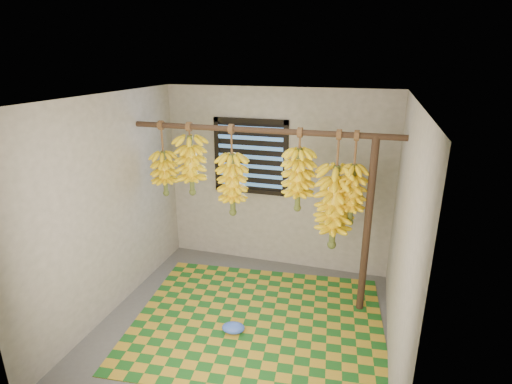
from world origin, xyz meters
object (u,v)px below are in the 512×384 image
(banana_bunch_a, at_px, (165,173))
(banana_bunch_c, at_px, (232,184))
(banana_bunch_e, at_px, (334,207))
(plastic_bag, at_px, (233,328))
(banana_bunch_f, at_px, (352,195))
(banana_bunch_d, at_px, (298,180))
(woven_mat, at_px, (258,321))
(banana_bunch_b, at_px, (191,165))
(support_post, at_px, (367,229))

(banana_bunch_a, xyz_separation_m, banana_bunch_c, (0.86, 0.00, -0.06))
(banana_bunch_c, height_order, banana_bunch_e, same)
(banana_bunch_a, bearing_deg, plastic_bag, -35.66)
(banana_bunch_a, distance_m, banana_bunch_f, 2.20)
(plastic_bag, relative_size, banana_bunch_d, 0.27)
(banana_bunch_d, bearing_deg, banana_bunch_e, -0.00)
(woven_mat, xyz_separation_m, banana_bunch_a, (-1.33, 0.56, 1.42))
(plastic_bag, height_order, banana_bunch_b, banana_bunch_b)
(banana_bunch_a, relative_size, banana_bunch_e, 0.69)
(banana_bunch_c, bearing_deg, banana_bunch_e, -0.00)
(banana_bunch_e, relative_size, banana_bunch_f, 1.29)
(banana_bunch_a, relative_size, banana_bunch_d, 0.98)
(plastic_bag, bearing_deg, woven_mat, 52.89)
(banana_bunch_c, bearing_deg, banana_bunch_f, 0.00)
(woven_mat, distance_m, banana_bunch_d, 1.61)
(banana_bunch_b, bearing_deg, banana_bunch_e, 0.00)
(plastic_bag, height_order, banana_bunch_d, banana_bunch_d)
(woven_mat, distance_m, plastic_bag, 0.33)
(woven_mat, height_order, banana_bunch_a, banana_bunch_a)
(support_post, height_order, banana_bunch_b, banana_bunch_b)
(woven_mat, relative_size, banana_bunch_d, 2.92)
(woven_mat, height_order, plastic_bag, plastic_bag)
(banana_bunch_b, xyz_separation_m, banana_bunch_d, (1.27, 0.00, -0.06))
(banana_bunch_a, bearing_deg, woven_mat, -22.72)
(support_post, relative_size, banana_bunch_d, 2.19)
(banana_bunch_c, bearing_deg, plastic_bag, -71.27)
(banana_bunch_a, bearing_deg, banana_bunch_b, -0.00)
(banana_bunch_c, height_order, banana_bunch_d, same)
(banana_bunch_e, xyz_separation_m, banana_bunch_f, (0.17, 0.00, 0.16))
(banana_bunch_e, bearing_deg, plastic_bag, -137.38)
(banana_bunch_c, height_order, banana_bunch_f, same)
(plastic_bag, xyz_separation_m, banana_bunch_e, (0.89, 0.82, 1.15))
(banana_bunch_b, xyz_separation_m, banana_bunch_c, (0.51, 0.00, -0.19))
(banana_bunch_d, bearing_deg, support_post, 0.00)
(support_post, bearing_deg, banana_bunch_e, -180.00)
(woven_mat, distance_m, banana_bunch_b, 1.91)
(woven_mat, xyz_separation_m, plastic_bag, (-0.20, -0.26, 0.05))
(banana_bunch_c, bearing_deg, banana_bunch_b, -180.00)
(banana_bunch_b, distance_m, banana_bunch_d, 1.27)
(plastic_bag, height_order, banana_bunch_c, banana_bunch_c)
(support_post, relative_size, banana_bunch_c, 1.90)
(banana_bunch_b, bearing_deg, banana_bunch_c, 0.00)
(plastic_bag, distance_m, banana_bunch_f, 1.87)
(support_post, bearing_deg, banana_bunch_b, -180.00)
(banana_bunch_f, bearing_deg, banana_bunch_c, 180.00)
(banana_bunch_a, distance_m, banana_bunch_c, 0.86)
(support_post, height_order, banana_bunch_a, banana_bunch_a)
(support_post, xyz_separation_m, banana_bunch_b, (-2.03, -0.00, 0.55))
(banana_bunch_d, height_order, banana_bunch_f, same)
(woven_mat, relative_size, banana_bunch_b, 3.14)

